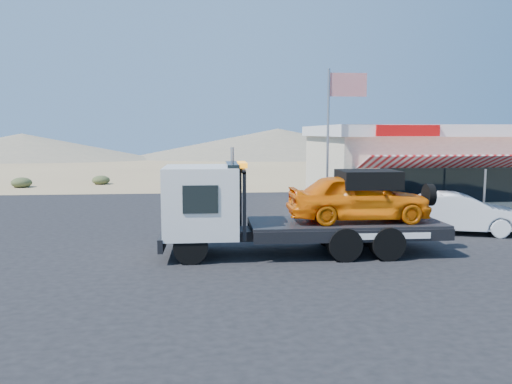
% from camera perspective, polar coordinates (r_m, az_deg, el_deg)
% --- Properties ---
extents(ground, '(120.00, 120.00, 0.00)m').
position_cam_1_polar(ground, '(15.04, -5.70, -7.03)').
color(ground, '#896D4E').
rests_on(ground, ground).
extents(asphalt_lot, '(32.00, 24.00, 0.02)m').
position_cam_1_polar(asphalt_lot, '(18.06, 0.75, -4.62)').
color(asphalt_lot, black).
rests_on(asphalt_lot, ground).
extents(tow_truck, '(8.14, 2.41, 2.72)m').
position_cam_1_polar(tow_truck, '(14.71, 4.52, -1.50)').
color(tow_truck, black).
rests_on(tow_truck, asphalt_lot).
extents(white_sedan, '(4.58, 2.73, 1.43)m').
position_cam_1_polar(white_sedan, '(19.22, 22.16, -2.25)').
color(white_sedan, silver).
rests_on(white_sedan, asphalt_lot).
extents(jerky_store, '(10.40, 9.97, 3.90)m').
position_cam_1_polar(jerky_store, '(25.80, 18.46, 2.90)').
color(jerky_store, beige).
rests_on(jerky_store, asphalt_lot).
extents(flagpole, '(1.55, 0.10, 6.00)m').
position_cam_1_polar(flagpole, '(19.70, 8.89, 7.23)').
color(flagpole, '#99999E').
rests_on(flagpole, asphalt_lot).
extents(distant_hills, '(126.00, 48.00, 4.20)m').
position_cam_1_polar(distant_hills, '(70.47, -13.36, 5.22)').
color(distant_hills, '#726B59').
rests_on(distant_hills, ground).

